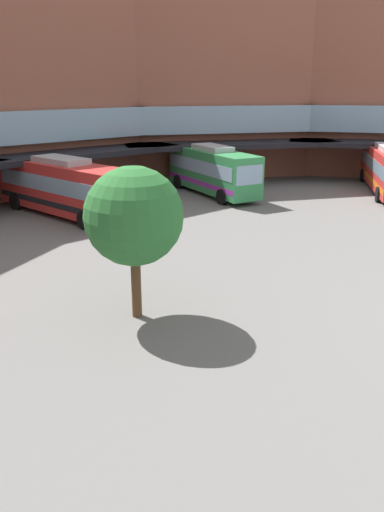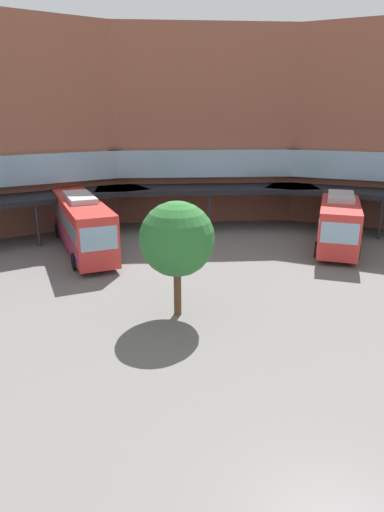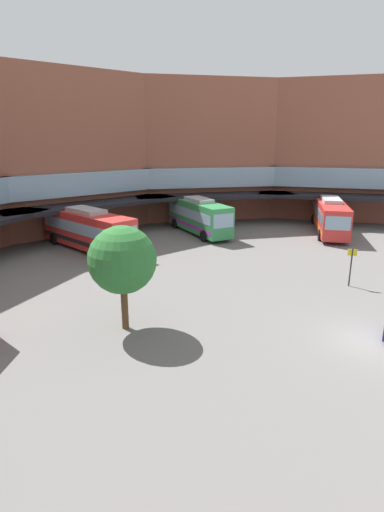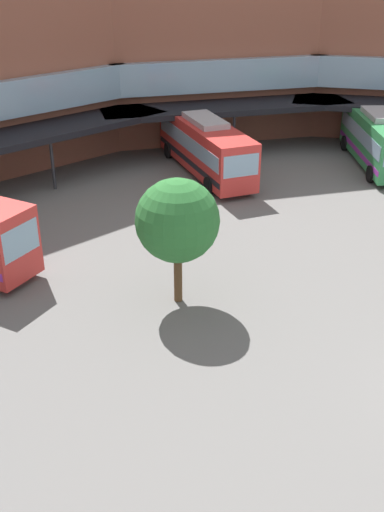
{
  "view_description": "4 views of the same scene",
  "coord_description": "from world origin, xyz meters",
  "views": [
    {
      "loc": [
        -19.09,
        4.06,
        8.21
      ],
      "look_at": [
        0.77,
        11.46,
        1.18
      ],
      "focal_mm": 36.66,
      "sensor_mm": 36.0,
      "label": 1
    },
    {
      "loc": [
        -3.91,
        -7.19,
        9.27
      ],
      "look_at": [
        -2.47,
        12.79,
        2.75
      ],
      "focal_mm": 30.65,
      "sensor_mm": 36.0,
      "label": 2
    },
    {
      "loc": [
        -20.09,
        1.45,
        9.79
      ],
      "look_at": [
        2.81,
        10.77,
        2.52
      ],
      "focal_mm": 28.46,
      "sensor_mm": 36.0,
      "label": 3
    },
    {
      "loc": [
        -18.26,
        -5.14,
        13.93
      ],
      "look_at": [
        -2.59,
        11.93,
        2.03
      ],
      "focal_mm": 42.95,
      "sensor_mm": 36.0,
      "label": 4
    }
  ],
  "objects": [
    {
      "name": "bus_4",
      "position": [
        18.96,
        16.57,
        1.89
      ],
      "size": [
        8.48,
        9.19,
        3.75
      ],
      "rotation": [
        0.0,
        0.0,
        3.99
      ],
      "color": "#338C4C",
      "rests_on": "ground"
    },
    {
      "name": "bus_2",
      "position": [
        9.17,
        23.45,
        1.9
      ],
      "size": [
        6.53,
        11.43,
        3.76
      ],
      "rotation": [
        0.0,
        0.0,
        4.34
      ],
      "color": "red",
      "rests_on": "ground"
    },
    {
      "name": "station_building",
      "position": [
        -0.0,
        20.03,
        7.76
      ],
      "size": [
        75.97,
        43.26,
        16.34
      ],
      "color": "#93543F",
      "rests_on": "ground"
    },
    {
      "name": "bus_0",
      "position": [
        24.87,
        3.92,
        1.85
      ],
      "size": [
        12.6,
        4.77,
        3.65
      ],
      "rotation": [
        0.0,
        0.0,
        3.33
      ],
      "color": "red",
      "rests_on": "ground"
    },
    {
      "name": "stop_sign_post",
      "position": [
        8.06,
        1.33,
        1.64
      ],
      "size": [
        0.1,
        0.6,
        2.69
      ],
      "color": "#2D2D33",
      "rests_on": "ground"
    },
    {
      "name": "ground_plane",
      "position": [
        0.0,
        0.0,
        0.0
      ],
      "size": [
        118.4,
        118.4,
        0.0
      ],
      "primitive_type": "plane",
      "color": "slate"
    },
    {
      "name": "plaza_tree",
      "position": [
        -3.21,
        12.15,
        3.78
      ],
      "size": [
        3.51,
        3.51,
        5.56
      ],
      "color": "brown",
      "rests_on": "ground"
    }
  ]
}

